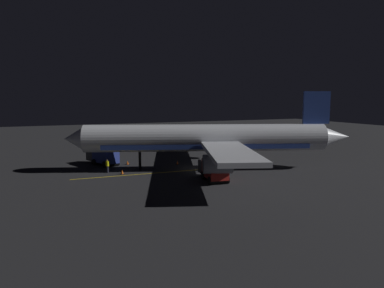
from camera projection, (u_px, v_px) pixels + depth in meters
The scene contains 9 objects.
ground_plane at pixel (206, 170), 47.14m from camera, with size 180.00×180.00×0.20m, color #262628.
apron_guide_stripe at pixel (177, 171), 45.70m from camera, with size 0.24×26.49×0.01m, color gold.
airliner at pixel (210, 139), 46.65m from camera, with size 33.40×36.95×10.35m.
baggage_truck at pixel (103, 157), 50.03m from camera, with size 5.95×4.08×2.17m.
catering_truck at pixel (213, 170), 40.59m from camera, with size 5.77×2.95×2.43m.
ground_crew_worker at pixel (107, 166), 44.78m from camera, with size 0.40×0.40×1.74m.
traffic_cone_near_left at pixel (128, 163), 50.41m from camera, with size 0.50×0.50×0.55m.
traffic_cone_near_right at pixel (177, 163), 50.44m from camera, with size 0.50×0.50×0.55m.
traffic_cone_under_wing at pixel (122, 172), 43.95m from camera, with size 0.50×0.50×0.55m.
Camera 1 is at (-41.78, 20.06, 9.39)m, focal length 32.95 mm.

